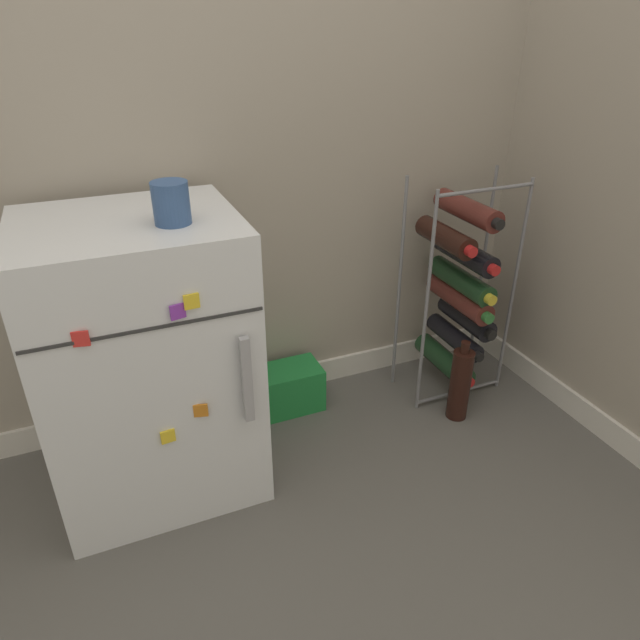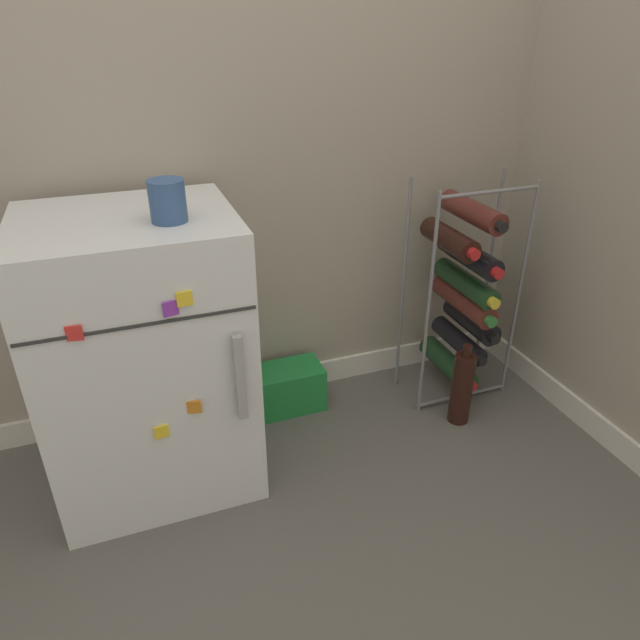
{
  "view_description": "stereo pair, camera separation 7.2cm",
  "coord_description": "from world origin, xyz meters",
  "px_view_note": "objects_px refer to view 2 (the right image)",
  "views": [
    {
      "loc": [
        -0.46,
        -1.13,
        1.26
      ],
      "look_at": [
        0.15,
        0.32,
        0.41
      ],
      "focal_mm": 32.0,
      "sensor_mm": 36.0,
      "label": 1
    },
    {
      "loc": [
        -0.4,
        -1.16,
        1.26
      ],
      "look_at": [
        0.15,
        0.32,
        0.41
      ],
      "focal_mm": 32.0,
      "sensor_mm": 36.0,
      "label": 2
    }
  ],
  "objects_px": {
    "fridge_top_cup": "(168,201)",
    "loose_bottle_floor": "(462,388)",
    "mini_fridge": "(146,357)",
    "wine_rack": "(462,292)",
    "soda_box": "(288,388)"
  },
  "relations": [
    {
      "from": "soda_box",
      "to": "fridge_top_cup",
      "type": "distance_m",
      "value": 0.9
    },
    {
      "from": "wine_rack",
      "to": "soda_box",
      "type": "bearing_deg",
      "value": 170.91
    },
    {
      "from": "mini_fridge",
      "to": "wine_rack",
      "type": "height_order",
      "value": "mini_fridge"
    },
    {
      "from": "mini_fridge",
      "to": "fridge_top_cup",
      "type": "xyz_separation_m",
      "value": [
        0.11,
        -0.08,
        0.46
      ]
    },
    {
      "from": "fridge_top_cup",
      "to": "loose_bottle_floor",
      "type": "bearing_deg",
      "value": -2.09
    },
    {
      "from": "mini_fridge",
      "to": "wine_rack",
      "type": "distance_m",
      "value": 1.08
    },
    {
      "from": "mini_fridge",
      "to": "soda_box",
      "type": "relative_size",
      "value": 3.32
    },
    {
      "from": "loose_bottle_floor",
      "to": "soda_box",
      "type": "bearing_deg",
      "value": 152.43
    },
    {
      "from": "soda_box",
      "to": "wine_rack",
      "type": "bearing_deg",
      "value": -9.09
    },
    {
      "from": "wine_rack",
      "to": "fridge_top_cup",
      "type": "distance_m",
      "value": 1.09
    },
    {
      "from": "loose_bottle_floor",
      "to": "mini_fridge",
      "type": "bearing_deg",
      "value": 173.66
    },
    {
      "from": "mini_fridge",
      "to": "soda_box",
      "type": "xyz_separation_m",
      "value": [
        0.46,
        0.17,
        -0.33
      ]
    },
    {
      "from": "wine_rack",
      "to": "fridge_top_cup",
      "type": "xyz_separation_m",
      "value": [
        -0.97,
        -0.15,
        0.47
      ]
    },
    {
      "from": "mini_fridge",
      "to": "loose_bottle_floor",
      "type": "relative_size",
      "value": 2.7
    },
    {
      "from": "loose_bottle_floor",
      "to": "fridge_top_cup",
      "type": "bearing_deg",
      "value": 177.91
    }
  ]
}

